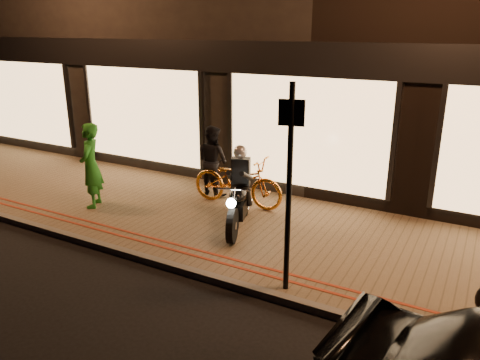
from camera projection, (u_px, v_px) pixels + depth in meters
name	position (u px, v px, depth m)	size (l,w,h in m)	color
ground	(209.00, 283.00, 7.26)	(90.00, 90.00, 0.00)	black
sidewalk	(265.00, 232.00, 8.91)	(50.00, 4.00, 0.12)	brown
kerb_stone	(210.00, 278.00, 7.28)	(50.00, 0.14, 0.12)	#59544C
red_kerb_lines	(227.00, 261.00, 7.68)	(50.00, 0.26, 0.01)	maroon
building_row	(374.00, 10.00, 13.42)	(48.00, 10.11, 8.50)	black
motorcycle	(239.00, 197.00, 8.81)	(0.82, 1.88, 1.59)	black
sign_post	(289.00, 180.00, 6.37)	(0.35, 0.10, 3.00)	black
bicycle_gold	(238.00, 181.00, 9.95)	(0.72, 2.06, 1.08)	orange
person_green	(91.00, 166.00, 9.78)	(0.66, 0.43, 1.80)	#227820
person_dark	(212.00, 160.00, 10.53)	(0.77, 0.60, 1.59)	black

